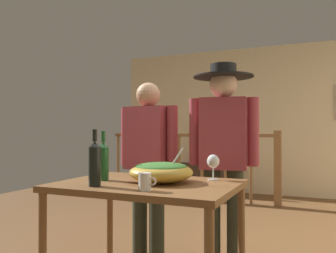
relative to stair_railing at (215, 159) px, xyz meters
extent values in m
cube|color=beige|center=(0.75, 0.95, 0.62)|extent=(5.52, 0.10, 2.55)
cylinder|color=brown|center=(-1.76, 0.00, -0.16)|extent=(0.04, 0.04, 1.00)
cylinder|color=brown|center=(-1.37, 0.00, -0.16)|extent=(0.04, 0.04, 1.00)
cylinder|color=brown|center=(-0.99, 0.00, -0.16)|extent=(0.04, 0.04, 1.00)
cylinder|color=brown|center=(-0.60, 0.00, -0.16)|extent=(0.04, 0.04, 1.00)
cylinder|color=brown|center=(-0.22, 0.00, -0.16)|extent=(0.04, 0.04, 1.00)
cylinder|color=brown|center=(0.17, 0.00, -0.16)|extent=(0.04, 0.04, 1.00)
cylinder|color=brown|center=(0.55, 0.00, -0.16)|extent=(0.04, 0.04, 1.00)
cylinder|color=brown|center=(0.94, 0.00, -0.16)|extent=(0.04, 0.04, 1.00)
cube|color=brown|center=(-0.41, 0.00, 0.37)|extent=(2.78, 0.07, 0.05)
cube|color=brown|center=(0.94, 0.00, -0.11)|extent=(0.10, 0.10, 1.10)
cube|color=#38281E|center=(-0.30, 0.60, -0.38)|extent=(0.90, 0.40, 0.55)
cube|color=black|center=(-0.30, 0.60, -0.10)|extent=(0.20, 0.12, 0.02)
cylinder|color=black|center=(-0.30, 0.60, -0.05)|extent=(0.03, 0.03, 0.08)
cube|color=black|center=(-0.30, 0.57, 0.13)|extent=(0.50, 0.06, 0.28)
cube|color=black|center=(-0.30, 0.54, 0.13)|extent=(0.46, 0.01, 0.25)
cube|color=brown|center=(0.48, -3.27, 0.08)|extent=(1.15, 0.83, 0.04)
cylinder|color=brown|center=(-0.05, -3.65, -0.30)|extent=(0.05, 0.05, 0.72)
cylinder|color=brown|center=(-0.05, -2.90, -0.30)|extent=(0.05, 0.05, 0.72)
cylinder|color=brown|center=(1.02, -2.90, -0.30)|extent=(0.05, 0.05, 0.72)
ellipsoid|color=gold|center=(0.56, -3.24, 0.17)|extent=(0.42, 0.42, 0.13)
ellipsoid|color=#38702D|center=(0.56, -3.24, 0.20)|extent=(0.34, 0.34, 0.06)
cylinder|color=silver|center=(0.65, -3.24, 0.23)|extent=(0.15, 0.01, 0.21)
cylinder|color=silver|center=(0.84, -2.98, 0.10)|extent=(0.08, 0.08, 0.01)
cylinder|color=silver|center=(0.84, -2.98, 0.15)|extent=(0.01, 0.01, 0.08)
ellipsoid|color=silver|center=(0.84, -2.98, 0.23)|extent=(0.09, 0.09, 0.10)
cylinder|color=black|center=(0.26, -3.54, 0.22)|extent=(0.07, 0.07, 0.24)
cone|color=black|center=(0.26, -3.54, 0.36)|extent=(0.07, 0.07, 0.03)
cylinder|color=black|center=(0.26, -3.54, 0.41)|extent=(0.03, 0.03, 0.07)
cylinder|color=#1E5628|center=(0.16, -3.30, 0.21)|extent=(0.08, 0.08, 0.22)
cone|color=#1E5628|center=(0.16, -3.30, 0.34)|extent=(0.08, 0.08, 0.03)
cylinder|color=#1E5628|center=(0.16, -3.30, 0.40)|extent=(0.03, 0.03, 0.08)
cylinder|color=white|center=(0.61, -3.56, 0.15)|extent=(0.07, 0.07, 0.10)
torus|color=white|center=(0.66, -3.56, 0.16)|extent=(0.05, 0.01, 0.05)
cylinder|color=#2D3323|center=(0.24, -2.62, -0.27)|extent=(0.13, 0.13, 0.76)
cylinder|color=#2D3323|center=(0.06, -2.59, -0.27)|extent=(0.13, 0.13, 0.76)
cube|color=#9E3842|center=(0.15, -2.60, 0.38)|extent=(0.42, 0.28, 0.54)
cylinder|color=#9E3842|center=(0.39, -2.64, 0.39)|extent=(0.09, 0.09, 0.51)
cylinder|color=#9E3842|center=(-0.09, -2.57, 0.39)|extent=(0.09, 0.09, 0.51)
sphere|color=tan|center=(0.15, -2.60, 0.75)|extent=(0.21, 0.21, 0.21)
cylinder|color=#2D3323|center=(0.91, -2.59, -0.26)|extent=(0.13, 0.13, 0.79)
cylinder|color=#2D3323|center=(0.73, -2.62, -0.26)|extent=(0.13, 0.13, 0.79)
cube|color=#9E3842|center=(0.82, -2.60, 0.42)|extent=(0.39, 0.27, 0.56)
cylinder|color=#9E3842|center=(1.04, -2.57, 0.43)|extent=(0.09, 0.09, 0.53)
cylinder|color=#9E3842|center=(0.59, -2.64, 0.43)|extent=(0.09, 0.09, 0.53)
sphere|color=beige|center=(0.82, -2.60, 0.81)|extent=(0.22, 0.22, 0.22)
cylinder|color=black|center=(0.82, -2.60, 0.87)|extent=(0.48, 0.48, 0.01)
cylinder|color=black|center=(0.82, -2.60, 0.92)|extent=(0.21, 0.21, 0.10)
camera|label=1|loc=(1.54, -5.34, 0.44)|focal=37.84mm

